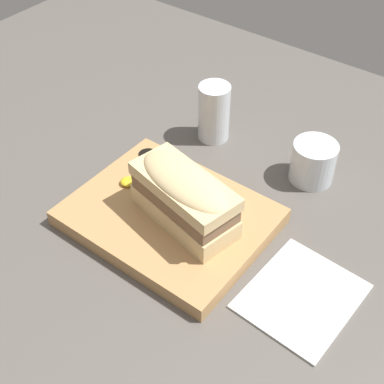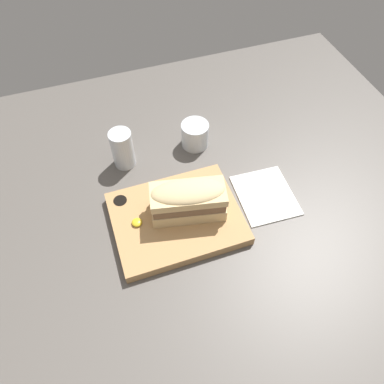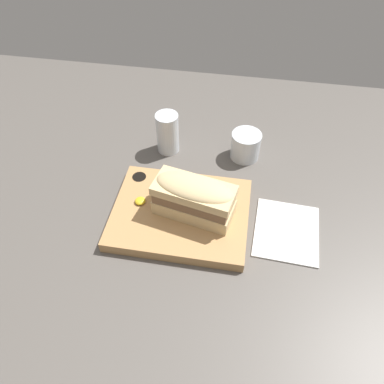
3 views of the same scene
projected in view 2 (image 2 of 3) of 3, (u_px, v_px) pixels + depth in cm
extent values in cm
cube|color=#56514C|center=(169.00, 217.00, 95.62)|extent=(160.44, 123.77, 2.00)
cube|color=tan|center=(177.00, 218.00, 92.52)|extent=(31.01, 24.44, 2.75)
cylinder|color=black|center=(120.00, 202.00, 94.55)|extent=(3.42, 3.42, 1.37)
cube|color=#DBBC84|center=(188.00, 207.00, 90.64)|extent=(18.87, 11.29, 3.56)
cube|color=brown|center=(188.00, 200.00, 88.19)|extent=(18.12, 10.84, 2.56)
cube|color=#DBBC84|center=(188.00, 194.00, 86.31)|extent=(18.87, 11.29, 2.14)
ellipsoid|color=#DBBC84|center=(188.00, 192.00, 85.59)|extent=(18.49, 11.06, 3.21)
ellipsoid|color=gold|center=(137.00, 222.00, 89.60)|extent=(2.49, 2.49, 1.00)
cylinder|color=silver|center=(123.00, 149.00, 100.72)|extent=(6.03, 6.03, 11.32)
cylinder|color=silver|center=(124.00, 156.00, 103.06)|extent=(5.30, 5.30, 5.10)
cylinder|color=silver|center=(195.00, 135.00, 106.71)|extent=(7.83, 7.83, 7.40)
cylinder|color=black|center=(195.00, 138.00, 107.84)|extent=(7.05, 7.05, 4.16)
cube|color=white|center=(265.00, 195.00, 98.20)|extent=(15.07, 17.37, 0.40)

